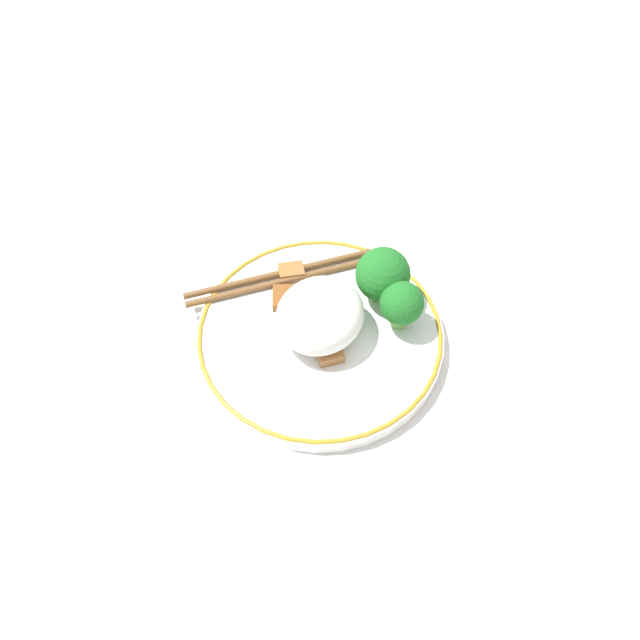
{
  "coord_description": "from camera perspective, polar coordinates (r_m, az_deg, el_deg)",
  "views": [
    {
      "loc": [
        -0.22,
        0.3,
        0.55
      ],
      "look_at": [
        0.0,
        0.0,
        0.04
      ],
      "focal_mm": 35.0,
      "sensor_mm": 36.0,
      "label": 1
    }
  ],
  "objects": [
    {
      "name": "ground_plane",
      "position": [
        0.66,
        -0.0,
        -1.89
      ],
      "size": [
        3.0,
        3.0,
        0.0
      ],
      "primitive_type": "plane",
      "color": "silver"
    },
    {
      "name": "plate",
      "position": [
        0.65,
        -0.0,
        -1.37
      ],
      "size": [
        0.26,
        0.26,
        0.02
      ],
      "color": "white",
      "rests_on": "ground_plane"
    },
    {
      "name": "rice_mound",
      "position": [
        0.63,
        -0.41,
        0.47
      ],
      "size": [
        0.09,
        0.09,
        0.06
      ],
      "color": "white",
      "rests_on": "plate"
    },
    {
      "name": "broccoli_back_left",
      "position": [
        0.63,
        7.47,
        1.46
      ],
      "size": [
        0.05,
        0.05,
        0.06
      ],
      "color": "#72AD4C",
      "rests_on": "plate"
    },
    {
      "name": "broccoli_back_center",
      "position": [
        0.65,
        5.76,
        4.11
      ],
      "size": [
        0.06,
        0.06,
        0.07
      ],
      "color": "#72AD4C",
      "rests_on": "plate"
    },
    {
      "name": "meat_near_front",
      "position": [
        0.67,
        -3.21,
        2.05
      ],
      "size": [
        0.04,
        0.04,
        0.01
      ],
      "color": "brown",
      "rests_on": "plate"
    },
    {
      "name": "meat_near_left",
      "position": [
        0.69,
        -2.64,
        4.48
      ],
      "size": [
        0.03,
        0.03,
        0.01
      ],
      "color": "#9E6633",
      "rests_on": "plate"
    },
    {
      "name": "meat_near_right",
      "position": [
        0.67,
        0.8,
        1.83
      ],
      "size": [
        0.03,
        0.03,
        0.01
      ],
      "color": "brown",
      "rests_on": "plate"
    },
    {
      "name": "meat_near_back",
      "position": [
        0.63,
        0.88,
        -2.99
      ],
      "size": [
        0.04,
        0.04,
        0.01
      ],
      "color": "#9E6633",
      "rests_on": "plate"
    },
    {
      "name": "chopsticks",
      "position": [
        0.69,
        -3.6,
        3.9
      ],
      "size": [
        0.14,
        0.18,
        0.01
      ],
      "color": "brown",
      "rests_on": "plate"
    }
  ]
}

